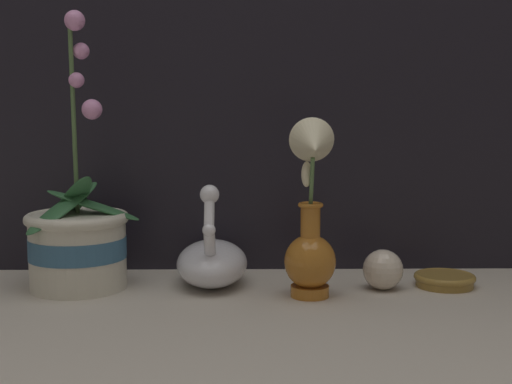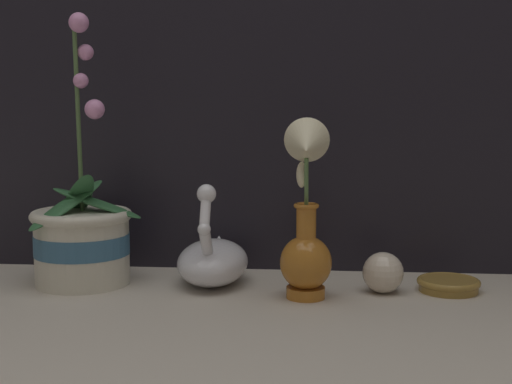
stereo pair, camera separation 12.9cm
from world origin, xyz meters
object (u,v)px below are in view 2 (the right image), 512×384
object	(u,v)px
glass_sphere	(383,273)
swan_figurine	(213,259)
blue_vase	(306,225)
amber_dish	(448,284)
orchid_potted_plant	(82,237)

from	to	relation	value
glass_sphere	swan_figurine	bearing A→B (deg)	172.85
blue_vase	amber_dish	distance (m)	0.29
orchid_potted_plant	blue_vase	distance (m)	0.42
swan_figurine	blue_vase	distance (m)	0.22
swan_figurine	glass_sphere	world-z (taller)	swan_figurine
glass_sphere	amber_dish	size ratio (longest dim) A/B	0.65
orchid_potted_plant	blue_vase	xyz separation A→B (m)	(0.42, -0.08, 0.04)
orchid_potted_plant	amber_dish	bearing A→B (deg)	0.22
blue_vase	amber_dish	size ratio (longest dim) A/B	2.77
swan_figurine	blue_vase	world-z (taller)	blue_vase
orchid_potted_plant	swan_figurine	size ratio (longest dim) A/B	2.22
swan_figurine	glass_sphere	bearing A→B (deg)	-7.15
orchid_potted_plant	amber_dish	size ratio (longest dim) A/B	4.41
blue_vase	amber_dish	world-z (taller)	blue_vase
orchid_potted_plant	swan_figurine	xyz separation A→B (m)	(0.24, 0.02, -0.04)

